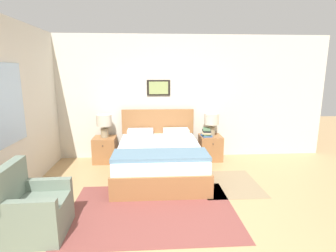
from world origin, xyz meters
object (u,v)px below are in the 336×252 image
object	(u,v)px
armchair	(33,210)
nightstand_near_window	(105,149)
bed	(159,158)
table_lamp_by_door	(211,121)
nightstand_by_door	(210,148)
table_lamp_near_window	(104,122)

from	to	relation	value
armchair	nightstand_near_window	distance (m)	2.51
bed	nightstand_near_window	size ratio (longest dim) A/B	3.85
nightstand_near_window	table_lamp_by_door	bearing A→B (deg)	0.22
nightstand_near_window	nightstand_by_door	xyz separation A→B (m)	(2.22, 0.00, 0.00)
table_lamp_by_door	nightstand_by_door	bearing A→B (deg)	-130.81
table_lamp_near_window	table_lamp_by_door	xyz separation A→B (m)	(2.22, 0.00, 0.00)
nightstand_near_window	table_lamp_near_window	distance (m)	0.57
bed	armchair	world-z (taller)	bed
armchair	nightstand_by_door	xyz separation A→B (m)	(2.60, 2.48, -0.03)
nightstand_near_window	table_lamp_by_door	world-z (taller)	table_lamp_by_door
bed	nightstand_near_window	distance (m)	1.34
armchair	table_lamp_by_door	world-z (taller)	table_lamp_by_door
nightstand_by_door	table_lamp_by_door	size ratio (longest dim) A/B	1.11
table_lamp_near_window	bed	bearing A→B (deg)	-34.90
nightstand_near_window	table_lamp_by_door	size ratio (longest dim) A/B	1.11
nightstand_near_window	armchair	bearing A→B (deg)	-98.85
armchair	table_lamp_near_window	size ratio (longest dim) A/B	1.81
armchair	table_lamp_near_window	world-z (taller)	table_lamp_near_window
bed	nightstand_by_door	size ratio (longest dim) A/B	3.85
bed	armchair	size ratio (longest dim) A/B	2.36
armchair	table_lamp_near_window	distance (m)	2.57
nightstand_near_window	table_lamp_near_window	world-z (taller)	table_lamp_near_window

